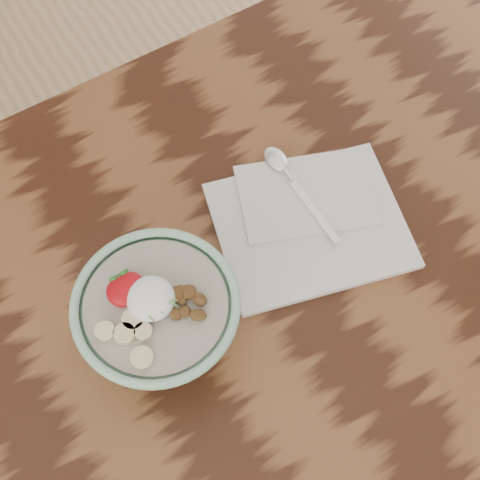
% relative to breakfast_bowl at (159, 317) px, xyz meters
% --- Properties ---
extents(table, '(1.60, 0.90, 0.75)m').
position_rel_breakfast_bowl_xyz_m(table, '(-0.01, 0.01, -0.16)').
color(table, black).
rests_on(table, ground).
extents(breakfast_bowl, '(0.21, 0.21, 0.14)m').
position_rel_breakfast_bowl_xyz_m(breakfast_bowl, '(0.00, 0.00, 0.00)').
color(breakfast_bowl, '#8DBD9A').
rests_on(breakfast_bowl, table).
extents(napkin, '(0.32, 0.28, 0.02)m').
position_rel_breakfast_bowl_xyz_m(napkin, '(0.27, 0.04, -0.06)').
color(napkin, silver).
rests_on(napkin, table).
extents(spoon, '(0.03, 0.19, 0.01)m').
position_rel_breakfast_bowl_xyz_m(spoon, '(0.28, 0.12, -0.05)').
color(spoon, silver).
rests_on(spoon, napkin).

